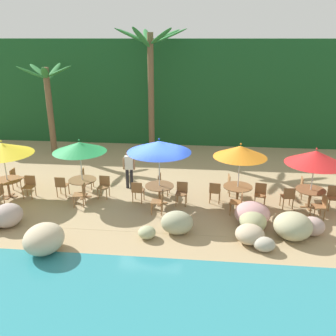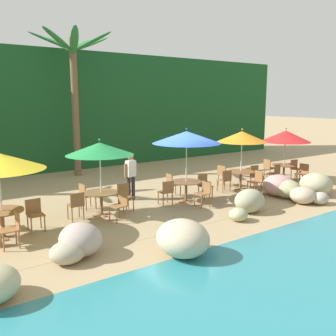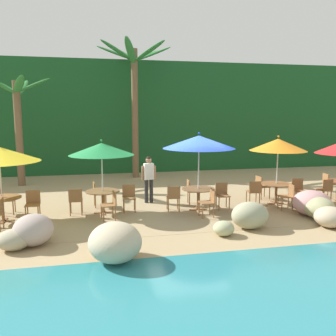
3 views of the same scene
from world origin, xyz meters
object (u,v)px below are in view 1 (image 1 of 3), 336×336
umbrella_orange (240,152)px  chair_orange_left (215,191)px  chair_green_left (61,185)px  chair_blue_left (138,190)px  umbrella_blue (159,147)px  chair_orange_right (238,201)px  umbrella_red (315,157)px  chair_blue_inland (162,183)px  chair_green_inland (86,177)px  chair_yellow_inland (16,177)px  waiter_in_white (129,166)px  chair_blue_right (159,200)px  chair_red_right (321,205)px  chair_orange_seaward (260,193)px  chair_orange_inland (232,183)px  chair_yellow_seaward (29,185)px  umbrella_yellow (2,149)px  chair_blue_seaward (182,192)px  dining_table_yellow (8,183)px  chair_green_seaward (104,185)px  dining_table_blue (160,189)px  palm_tree_nearest (48,96)px  dining_table_orange (238,189)px  chair_red_left (288,196)px  umbrella_green (79,147)px  chair_red_inland (304,186)px  dining_table_green (83,182)px  chair_red_seaward (334,196)px  chair_green_right (81,193)px  dining_table_red (310,193)px  palm_tree_second (151,68)px

umbrella_orange → chair_orange_left: (-0.85, -0.00, -1.61)m
chair_green_left → chair_blue_left: same height
umbrella_blue → chair_orange_right: 3.50m
umbrella_red → chair_blue_inland: bearing=173.3°
chair_green_inland → chair_yellow_inland: bearing=-173.9°
chair_green_inland → waiter_in_white: waiter_in_white is taller
chair_blue_right → chair_red_right: size_ratio=1.00×
chair_orange_seaward → chair_green_inland: bearing=172.5°
chair_orange_inland → chair_yellow_seaward: bearing=-172.9°
umbrella_yellow → chair_blue_seaward: (6.96, 0.05, -1.52)m
dining_table_yellow → chair_blue_inland: (6.10, 0.88, -0.10)m
chair_green_seaward → dining_table_blue: chair_green_seaward is taller
chair_blue_right → chair_orange_seaward: 3.87m
dining_table_yellow → umbrella_blue: (6.10, 0.03, 1.67)m
chair_orange_inland → palm_tree_nearest: size_ratio=0.18×
chair_red_right → chair_green_seaward: bearing=173.0°
dining_table_orange → chair_blue_inland: bearing=168.1°
chair_red_left → waiter_in_white: (-6.27, 1.35, 0.47)m
umbrella_blue → waiter_in_white: size_ratio=1.54×
chair_green_inland → chair_green_seaward: bearing=-37.8°
chair_yellow_inland → umbrella_green: size_ratio=0.36×
dining_table_yellow → chair_orange_left: 8.23m
chair_green_left → chair_red_inland: bearing=4.9°
chair_yellow_seaward → waiter_in_white: bearing=18.8°
dining_table_green → umbrella_yellow: bearing=-173.8°
chair_yellow_inland → chair_green_left: (2.24, -0.61, 0.00)m
chair_green_seaward → chair_green_inland: size_ratio=1.00×
chair_green_inland → chair_red_right: 9.28m
chair_blue_seaward → chair_blue_left: (-1.71, -0.03, 0.00)m
chair_green_seaward → chair_red_seaward: bearing=-1.0°
chair_green_inland → umbrella_blue: size_ratio=0.33×
chair_green_seaward → umbrella_blue: umbrella_blue is taller
chair_blue_inland → chair_red_seaward: (6.51, -0.66, 0.00)m
dining_table_yellow → chair_blue_left: size_ratio=1.26×
chair_blue_inland → chair_blue_right: 1.71m
umbrella_red → chair_red_left: 1.72m
dining_table_blue → chair_orange_left: (2.12, 0.23, -0.10)m
chair_yellow_seaward → chair_red_inland: size_ratio=1.00×
chair_blue_seaward → chair_orange_inland: (1.95, 1.04, 0.00)m
umbrella_orange → chair_red_inland: umbrella_orange is taller
dining_table_blue → chair_green_right: bearing=-169.6°
chair_blue_inland → chair_blue_left: (-0.85, -0.87, 0.00)m
chair_orange_seaward → dining_table_red: 1.82m
chair_yellow_inland → chair_orange_left: bearing=-4.1°
umbrella_green → dining_table_orange: (6.11, -0.06, -1.48)m
chair_blue_seaward → chair_yellow_inland: bearing=173.6°
chair_yellow_seaward → chair_yellow_inland: bearing=142.1°
umbrella_orange → palm_tree_nearest: size_ratio=0.51×
chair_blue_seaward → palm_tree_second: 8.08m
umbrella_green → chair_green_right: bearing=-75.3°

